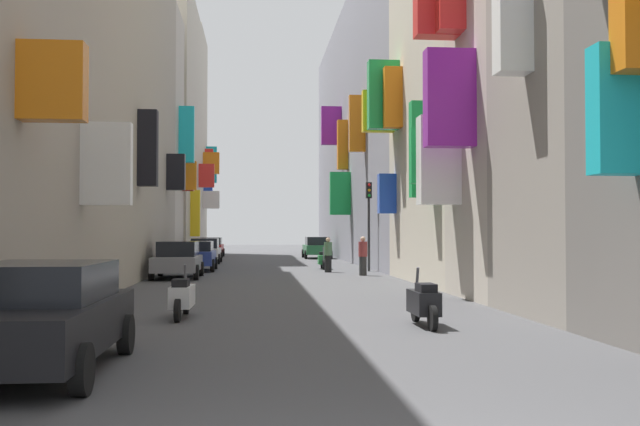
% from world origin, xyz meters
% --- Properties ---
extents(ground_plane, '(140.00, 140.00, 0.00)m').
position_xyz_m(ground_plane, '(0.00, 30.00, 0.00)').
color(ground_plane, '#424244').
extents(building_left_near, '(7.21, 34.45, 15.08)m').
position_xyz_m(building_left_near, '(-8.00, 17.23, 7.53)').
color(building_left_near, '#9E9384').
rests_on(building_left_near, ground).
extents(building_left_mid_a, '(6.85, 4.57, 14.30)m').
position_xyz_m(building_left_mid_a, '(-7.97, 36.74, 7.14)').
color(building_left_mid_a, '#B2A899').
rests_on(building_left_mid_a, ground).
extents(building_left_mid_c, '(7.17, 12.01, 18.25)m').
position_xyz_m(building_left_mid_c, '(-8.00, 46.60, 9.12)').
color(building_left_mid_c, '#BCB29E').
rests_on(building_left_mid_c, ground).
extents(building_left_far, '(7.33, 7.39, 18.49)m').
position_xyz_m(building_left_far, '(-7.98, 56.30, 9.22)').
color(building_left_far, '#BCB29E').
rests_on(building_left_far, ground).
extents(building_right_far, '(7.35, 33.86, 16.74)m').
position_xyz_m(building_right_far, '(7.99, 43.07, 8.37)').
color(building_right_far, gray).
rests_on(building_right_far, ground).
extents(parked_car_white, '(1.90, 4.32, 1.47)m').
position_xyz_m(parked_car_white, '(-3.70, 38.87, 0.77)').
color(parked_car_white, white).
rests_on(parked_car_white, ground).
extents(parked_car_red, '(1.87, 4.22, 1.45)m').
position_xyz_m(parked_car_red, '(-4.00, 49.84, 0.76)').
color(parked_car_red, '#B21E1E').
rests_on(parked_car_red, ground).
extents(parked_car_black, '(2.00, 4.20, 1.43)m').
position_xyz_m(parked_car_black, '(-3.61, 5.58, 0.76)').
color(parked_car_black, black).
rests_on(parked_car_black, ground).
extents(parked_car_grey, '(1.88, 4.07, 1.47)m').
position_xyz_m(parked_car_grey, '(-3.85, 25.06, 0.76)').
color(parked_car_grey, slate).
rests_on(parked_car_grey, ground).
extents(parked_car_blue, '(1.93, 4.07, 1.41)m').
position_xyz_m(parked_car_blue, '(-3.58, 30.52, 0.75)').
color(parked_car_blue, navy).
rests_on(parked_car_blue, ground).
extents(parked_car_green, '(1.92, 4.22, 1.51)m').
position_xyz_m(parked_car_green, '(3.62, 46.33, 0.78)').
color(parked_car_green, '#236638').
rests_on(parked_car_green, ground).
extents(scooter_green, '(0.47, 1.84, 1.13)m').
position_xyz_m(scooter_green, '(2.63, 31.54, 0.46)').
color(scooter_green, '#287F3D').
rests_on(scooter_green, ground).
extents(scooter_white, '(0.47, 1.96, 1.13)m').
position_xyz_m(scooter_white, '(-2.32, 11.43, 0.46)').
color(scooter_white, silver).
rests_on(scooter_white, ground).
extents(scooter_black, '(0.45, 1.94, 1.13)m').
position_xyz_m(scooter_black, '(2.53, 9.65, 0.46)').
color(scooter_black, black).
rests_on(scooter_black, ground).
extents(pedestrian_crossing, '(0.49, 0.49, 1.66)m').
position_xyz_m(pedestrian_crossing, '(3.82, 26.00, 0.83)').
color(pedestrian_crossing, '#2C2C2C').
rests_on(pedestrian_crossing, ground).
extents(pedestrian_near_left, '(0.52, 0.52, 1.60)m').
position_xyz_m(pedestrian_near_left, '(2.60, 28.59, 0.79)').
color(pedestrian_near_left, black).
rests_on(pedestrian_near_left, ground).
extents(traffic_light_near_corner, '(0.26, 0.34, 4.20)m').
position_xyz_m(traffic_light_near_corner, '(4.61, 29.26, 2.86)').
color(traffic_light_near_corner, '#2D2D2D').
rests_on(traffic_light_near_corner, ground).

